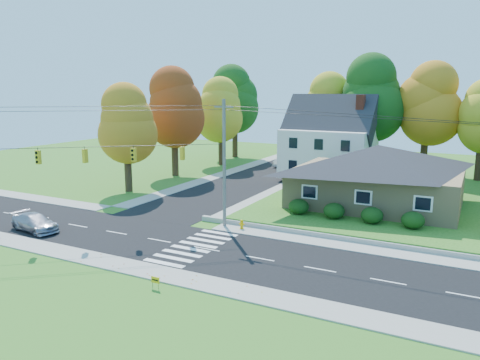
{
  "coord_description": "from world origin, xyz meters",
  "views": [
    {
      "loc": [
        15.95,
        -25.93,
        10.72
      ],
      "look_at": [
        -1.57,
        8.0,
        3.29
      ],
      "focal_mm": 35.0,
      "sensor_mm": 36.0,
      "label": 1
    }
  ],
  "objects_px": {
    "ranch_house": "(377,174)",
    "white_car": "(284,161)",
    "fire_hydrant": "(242,225)",
    "silver_sedan": "(35,223)"
  },
  "relations": [
    {
      "from": "silver_sedan",
      "to": "fire_hydrant",
      "type": "bearing_deg",
      "value": -51.93
    },
    {
      "from": "fire_hydrant",
      "to": "ranch_house",
      "type": "bearing_deg",
      "value": 53.73
    },
    {
      "from": "ranch_house",
      "to": "silver_sedan",
      "type": "relative_size",
      "value": 3.23
    },
    {
      "from": "ranch_house",
      "to": "white_car",
      "type": "bearing_deg",
      "value": 131.0
    },
    {
      "from": "fire_hydrant",
      "to": "silver_sedan",
      "type": "bearing_deg",
      "value": -151.21
    },
    {
      "from": "silver_sedan",
      "to": "ranch_house",
      "type": "bearing_deg",
      "value": -40.5
    },
    {
      "from": "white_car",
      "to": "fire_hydrant",
      "type": "bearing_deg",
      "value": -73.7
    },
    {
      "from": "ranch_house",
      "to": "white_car",
      "type": "distance_m",
      "value": 25.23
    },
    {
      "from": "white_car",
      "to": "fire_hydrant",
      "type": "xyz_separation_m",
      "value": [
        8.51,
        -29.79,
        -0.4
      ]
    },
    {
      "from": "white_car",
      "to": "ranch_house",
      "type": "bearing_deg",
      "value": -48.65
    }
  ]
}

